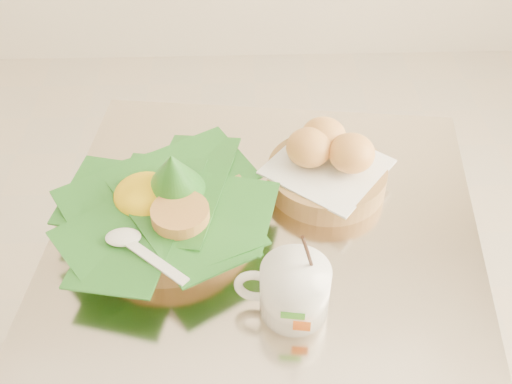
{
  "coord_description": "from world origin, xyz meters",
  "views": [
    {
      "loc": [
        0.16,
        -0.74,
        1.52
      ],
      "look_at": [
        0.18,
        0.01,
        0.82
      ],
      "focal_mm": 45.0,
      "sensor_mm": 36.0,
      "label": 1
    }
  ],
  "objects_px": {
    "bread_basket": "(327,164)",
    "coffee_mug": "(293,289)",
    "cafe_table": "(264,313)",
    "rice_basket": "(167,204)"
  },
  "relations": [
    {
      "from": "bread_basket",
      "to": "coffee_mug",
      "type": "xyz_separation_m",
      "value": [
        -0.08,
        -0.27,
        0.0
      ]
    },
    {
      "from": "cafe_table",
      "to": "coffee_mug",
      "type": "height_order",
      "value": "coffee_mug"
    },
    {
      "from": "rice_basket",
      "to": "coffee_mug",
      "type": "relative_size",
      "value": 2.02
    },
    {
      "from": "cafe_table",
      "to": "rice_basket",
      "type": "bearing_deg",
      "value": 171.62
    },
    {
      "from": "bread_basket",
      "to": "cafe_table",
      "type": "bearing_deg",
      "value": -133.65
    },
    {
      "from": "cafe_table",
      "to": "rice_basket",
      "type": "relative_size",
      "value": 2.23
    },
    {
      "from": "bread_basket",
      "to": "coffee_mug",
      "type": "relative_size",
      "value": 1.44
    },
    {
      "from": "rice_basket",
      "to": "bread_basket",
      "type": "bearing_deg",
      "value": 19.12
    },
    {
      "from": "rice_basket",
      "to": "cafe_table",
      "type": "bearing_deg",
      "value": -8.38
    },
    {
      "from": "cafe_table",
      "to": "bread_basket",
      "type": "height_order",
      "value": "bread_basket"
    }
  ]
}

